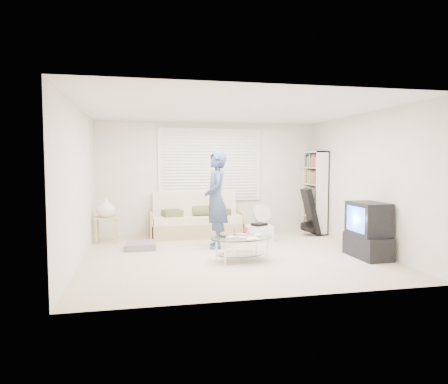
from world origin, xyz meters
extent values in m
plane|color=#C4B498|center=(0.00, 0.00, 0.00)|extent=(5.00, 5.00, 0.00)
cube|color=white|center=(0.00, 2.25, 1.25)|extent=(5.00, 0.02, 2.50)
cube|color=white|center=(0.00, -2.25, 1.25)|extent=(5.00, 0.02, 2.50)
cube|color=white|center=(-2.50, 0.00, 1.25)|extent=(0.02, 4.50, 2.50)
cube|color=white|center=(2.50, 0.00, 1.25)|extent=(0.02, 4.50, 2.50)
cube|color=white|center=(0.00, 0.00, 2.50)|extent=(5.00, 4.50, 0.02)
cube|color=white|center=(0.00, 2.22, 1.55)|extent=(2.32, 0.06, 1.62)
cube|color=black|center=(0.00, 2.21, 1.55)|extent=(2.20, 0.01, 1.50)
cube|color=silver|center=(0.00, 2.18, 1.55)|extent=(2.16, 0.04, 1.50)
cube|color=silver|center=(0.00, 2.20, 1.55)|extent=(2.32, 0.08, 1.62)
cube|color=tan|center=(-0.37, 1.83, 0.15)|extent=(1.93, 0.77, 0.31)
cube|color=beige|center=(-0.37, 1.81, 0.39)|extent=(1.85, 0.71, 0.15)
cube|color=beige|center=(-0.37, 2.14, 0.67)|extent=(1.85, 0.21, 0.59)
cube|color=tan|center=(-1.33, 1.83, 0.27)|extent=(0.06, 0.77, 0.54)
cube|color=tan|center=(0.60, 1.83, 0.27)|extent=(0.06, 0.77, 0.54)
cube|color=#495729|center=(-0.90, 1.78, 0.53)|extent=(0.46, 0.46, 0.13)
cylinder|color=#495729|center=(-0.22, 1.75, 0.57)|extent=(0.48, 0.21, 0.21)
cube|color=#4C3526|center=(0.21, 1.81, 0.52)|extent=(0.40, 0.40, 0.12)
cube|color=slate|center=(-1.56, 0.83, 0.06)|extent=(0.55, 0.55, 0.12)
cube|color=tan|center=(-2.22, 1.56, 0.50)|extent=(0.46, 0.36, 0.04)
cube|color=tan|center=(-2.40, 1.42, 0.25)|extent=(0.04, 0.04, 0.49)
cube|color=tan|center=(-2.04, 1.42, 0.25)|extent=(0.04, 0.04, 0.49)
cube|color=tan|center=(-2.40, 1.70, 0.25)|extent=(0.04, 0.04, 0.49)
cube|color=tan|center=(-2.04, 1.70, 0.25)|extent=(0.04, 0.04, 0.49)
imported|color=white|center=(-2.22, 1.56, 0.71)|extent=(0.37, 0.37, 0.38)
cube|color=white|center=(2.33, 1.75, 0.92)|extent=(0.29, 0.78, 1.85)
cube|color=black|center=(2.09, 1.44, 0.53)|extent=(0.36, 0.37, 1.01)
cylinder|color=black|center=(2.06, 1.44, 0.19)|extent=(0.37, 0.38, 0.18)
cylinder|color=white|center=(1.05, 1.69, 0.02)|extent=(0.28, 0.28, 0.03)
cylinder|color=white|center=(1.05, 1.69, 0.20)|extent=(0.04, 0.04, 0.36)
cylinder|color=white|center=(1.05, 1.69, 0.49)|extent=(0.43, 0.23, 0.42)
cylinder|color=white|center=(1.05, 1.69, 0.49)|extent=(0.12, 0.09, 0.11)
cube|color=white|center=(0.83, 1.11, 0.16)|extent=(0.52, 0.37, 0.31)
cube|color=black|center=(0.83, 1.11, 0.34)|extent=(0.35, 0.31, 0.05)
cube|color=black|center=(2.20, -0.64, 0.19)|extent=(0.47, 0.87, 0.38)
cube|color=black|center=(2.20, -0.64, 0.66)|extent=(0.49, 0.72, 0.55)
cube|color=#5587FF|center=(1.97, -0.64, 0.66)|extent=(0.03, 0.55, 0.42)
ellipsoid|color=silver|center=(0.06, -0.43, 0.38)|extent=(1.13, 0.81, 0.02)
ellipsoid|color=silver|center=(0.06, -0.43, 0.11)|extent=(0.87, 0.62, 0.01)
cylinder|color=silver|center=(-0.27, -0.69, 0.18)|extent=(0.03, 0.03, 0.36)
cylinder|color=silver|center=(0.45, -0.58, 0.18)|extent=(0.03, 0.03, 0.36)
cylinder|color=silver|center=(-0.33, -0.27, 0.18)|extent=(0.03, 0.03, 0.36)
cylinder|color=silver|center=(0.39, -0.17, 0.18)|extent=(0.03, 0.03, 0.36)
cube|color=white|center=(-0.14, -0.53, 0.41)|extent=(0.17, 0.14, 0.04)
cube|color=white|center=(0.09, -0.32, 0.41)|extent=(0.17, 0.14, 0.04)
cube|color=white|center=(0.33, -0.43, 0.41)|extent=(0.14, 0.17, 0.04)
cube|color=white|center=(0.04, -0.60, 0.41)|extent=(0.17, 0.16, 0.04)
cylinder|color=silver|center=(-0.04, -0.27, 0.45)|extent=(0.06, 0.06, 0.11)
cylinder|color=#BF3E2F|center=(0.17, -0.22, 0.45)|extent=(0.06, 0.06, 0.12)
cube|color=black|center=(-0.24, -0.35, 0.40)|extent=(0.09, 0.17, 0.02)
cube|color=white|center=(0.18, -0.58, 0.39)|extent=(0.23, 0.30, 0.01)
cube|color=#EEE773|center=(0.13, -0.61, 0.40)|extent=(0.24, 0.29, 0.01)
imported|color=navy|center=(-0.16, 0.66, 0.90)|extent=(0.50, 0.70, 1.81)
camera|label=1|loc=(-1.53, -6.65, 1.61)|focal=32.00mm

